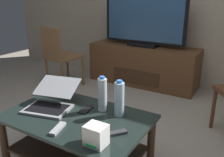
% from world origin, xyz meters
% --- Properties ---
extents(ground_plane, '(7.68, 7.68, 0.00)m').
position_xyz_m(ground_plane, '(0.00, 0.00, 0.00)').
color(ground_plane, '#9E9384').
extents(coffee_table, '(1.08, 0.69, 0.44)m').
position_xyz_m(coffee_table, '(-0.02, -0.13, 0.31)').
color(coffee_table, black).
rests_on(coffee_table, ground).
extents(media_cabinet, '(1.61, 0.50, 0.58)m').
position_xyz_m(media_cabinet, '(-0.38, 1.88, 0.29)').
color(media_cabinet, brown).
rests_on(media_cabinet, ground).
extents(television, '(1.22, 0.20, 0.72)m').
position_xyz_m(television, '(-0.38, 1.86, 0.93)').
color(television, black).
rests_on(television, media_cabinet).
extents(side_chair, '(0.52, 0.52, 0.88)m').
position_xyz_m(side_chair, '(-1.35, 1.13, 0.50)').
color(side_chair, brown).
rests_on(side_chair, ground).
extents(laptop, '(0.43, 0.49, 0.19)m').
position_xyz_m(laptop, '(-0.29, -0.10, 0.50)').
color(laptop, gray).
rests_on(laptop, coffee_table).
extents(router_box, '(0.13, 0.11, 0.13)m').
position_xyz_m(router_box, '(0.32, -0.36, 0.51)').
color(router_box, white).
rests_on(router_box, coffee_table).
extents(water_bottle_near, '(0.07, 0.07, 0.28)m').
position_xyz_m(water_bottle_near, '(0.25, 0.05, 0.57)').
color(water_bottle_near, silver).
rests_on(water_bottle_near, coffee_table).
extents(water_bottle_far, '(0.07, 0.07, 0.28)m').
position_xyz_m(water_bottle_far, '(0.09, 0.05, 0.58)').
color(water_bottle_far, silver).
rests_on(water_bottle_far, coffee_table).
extents(cell_phone, '(0.09, 0.15, 0.01)m').
position_xyz_m(cell_phone, '(-0.02, -0.02, 0.45)').
color(cell_phone, black).
rests_on(cell_phone, coffee_table).
extents(tv_remote, '(0.08, 0.17, 0.02)m').
position_xyz_m(tv_remote, '(-0.00, -0.35, 0.45)').
color(tv_remote, '#99999E').
rests_on(tv_remote, coffee_table).
extents(soundbar_remote, '(0.14, 0.15, 0.02)m').
position_xyz_m(soundbar_remote, '(0.36, -0.21, 0.45)').
color(soundbar_remote, '#2D2D30').
rests_on(soundbar_remote, coffee_table).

